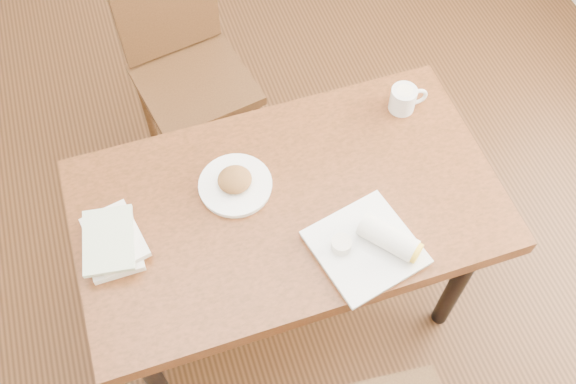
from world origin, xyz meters
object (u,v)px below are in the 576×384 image
object	(u,v)px
table	(288,215)
coffee_mug	(404,99)
chair_far	(184,57)
plate_scone	(235,183)
plate_burrito	(373,245)
book_stack	(112,241)

from	to	relation	value
table	coffee_mug	size ratio (longest dim) A/B	10.07
chair_far	plate_scone	distance (m)	0.80
plate_scone	plate_burrito	world-z (taller)	plate_burrito
table	coffee_mug	bearing A→B (deg)	25.22
table	book_stack	distance (m)	0.53
table	book_stack	bearing A→B (deg)	178.31
plate_scone	coffee_mug	size ratio (longest dim) A/B	1.77
chair_far	book_stack	size ratio (longest dim) A/B	4.00
table	book_stack	world-z (taller)	book_stack
coffee_mug	book_stack	distance (m)	1.01
chair_far	coffee_mug	distance (m)	0.92
table	chair_far	world-z (taller)	chair_far
coffee_mug	plate_burrito	distance (m)	0.54
coffee_mug	plate_burrito	world-z (taller)	plate_burrito
chair_far	book_stack	world-z (taller)	chair_far
table	coffee_mug	world-z (taller)	coffee_mug
table	coffee_mug	xyz separation A→B (m)	(0.47, 0.22, 0.13)
table	plate_burrito	xyz separation A→B (m)	(0.18, -0.23, 0.11)
table	chair_far	size ratio (longest dim) A/B	1.34
book_stack	coffee_mug	bearing A→B (deg)	11.75
chair_far	table	bearing A→B (deg)	-80.74
plate_scone	book_stack	bearing A→B (deg)	-168.17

